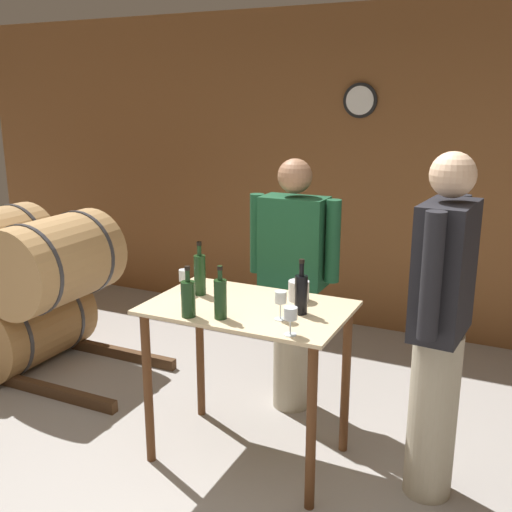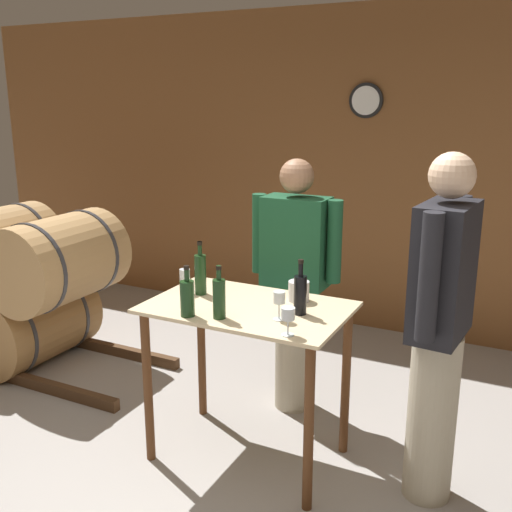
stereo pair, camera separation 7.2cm
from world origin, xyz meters
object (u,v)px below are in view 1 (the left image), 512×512
Objects in this scene: ice_bucket at (299,291)px; person_visitor_with_scarf at (293,281)px; wine_glass_near_left at (184,276)px; wine_glass_near_center at (281,299)px; wine_bottle_right at (301,293)px; wine_bottle_far_left at (200,274)px; wine_bottle_center at (220,298)px; wine_glass_near_right at (290,315)px; wine_bottle_left at (188,298)px; person_host at (440,324)px.

person_visitor_with_scarf is at bearing 115.24° from ice_bucket.
wine_glass_near_left is 0.66m from wine_glass_near_center.
wine_glass_near_left is at bearing 178.49° from wine_bottle_right.
ice_bucket is 0.07× the size of person_visitor_with_scarf.
person_visitor_with_scarf is (-0.23, 0.75, -0.15)m from wine_glass_near_center.
wine_bottle_far_left is 1.11× the size of wine_bottle_center.
wine_glass_near_center is 1.08× the size of wine_glass_near_right.
wine_glass_near_right is 0.08× the size of person_visitor_with_scarf.
wine_bottle_left is 1.79× the size of wine_glass_near_center.
wine_bottle_center is 1.95× the size of wine_glass_near_left.
wine_glass_near_right is 1.20× the size of ice_bucket.
wine_bottle_left is at bearing -102.82° from person_visitor_with_scarf.
wine_bottle_far_left is 1.15× the size of wine_bottle_left.
wine_bottle_right is 0.71m from wine_glass_near_left.
ice_bucket is (-0.14, 0.47, -0.05)m from wine_glass_near_right.
wine_bottle_left is at bearing -162.39° from person_host.
wine_bottle_left is at bearing -150.49° from wine_bottle_right.
wine_glass_near_right is 0.73m from person_host.
wine_bottle_center is (0.28, -0.28, -0.01)m from wine_bottle_far_left.
wine_bottle_far_left is 0.35m from wine_bottle_left.
person_host is (1.18, 0.37, -0.08)m from wine_bottle_left.
wine_glass_near_left is 0.75m from person_visitor_with_scarf.
wine_glass_near_center is at bearing 126.11° from wine_glass_near_right.
person_host is at bearing 31.46° from wine_glass_near_right.
person_visitor_with_scarf is at bearing 86.85° from wine_bottle_center.
wine_bottle_left is 2.32× the size of ice_bucket.
ice_bucket is at bearing 114.48° from wine_bottle_right.
wine_glass_near_left is (-0.09, -0.03, -0.02)m from wine_bottle_far_left.
wine_bottle_left is 1.88× the size of wine_glass_near_left.
person_host reaches higher than ice_bucket.
person_visitor_with_scarf is (0.33, 0.58, -0.17)m from wine_bottle_far_left.
person_visitor_with_scarf is at bearing 111.00° from wine_glass_near_right.
wine_bottle_center is 2.40× the size of ice_bucket.
wine_bottle_far_left reaches higher than wine_bottle_right.
person_visitor_with_scarf reaches higher than wine_bottle_center.
person_host is (1.30, 0.05, -0.10)m from wine_bottle_far_left.
wine_bottle_far_left is 2.06× the size of wine_glass_near_center.
wine_glass_near_left reaches higher than ice_bucket.
wine_glass_near_left is 1.23× the size of ice_bucket.
person_host is 1.11m from person_visitor_with_scarf.
wine_glass_near_center is 0.20m from wine_glass_near_right.
wine_bottle_left reaches higher than wine_glass_near_center.
wine_glass_near_center is 0.80m from person_visitor_with_scarf.
person_host is at bearing 7.70° from wine_bottle_right.
wine_glass_near_left is 0.95× the size of wine_glass_near_center.
wine_bottle_right is (0.62, -0.04, -0.01)m from wine_bottle_far_left.
wine_glass_near_center is at bearing 19.99° from wine_bottle_left.
wine_glass_near_left is at bearing -163.72° from wine_bottle_far_left.
wine_glass_near_center is at bearing -163.82° from person_host.
wine_glass_near_left reaches higher than wine_glass_near_right.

